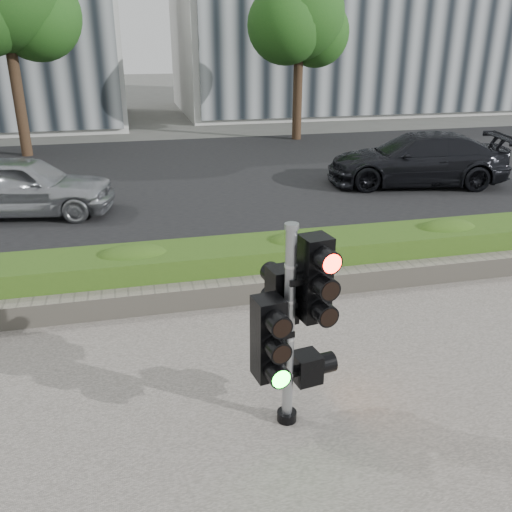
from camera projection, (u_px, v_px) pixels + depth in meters
name	position (u px, v px, depth m)	size (l,w,h in m)	color
ground	(245.00, 375.00, 6.55)	(120.00, 120.00, 0.00)	#51514C
road	(171.00, 179.00, 15.56)	(60.00, 13.00, 0.02)	black
curb	(206.00, 270.00, 9.37)	(60.00, 0.25, 0.12)	gray
stone_wall	(218.00, 293.00, 8.19)	(12.00, 0.32, 0.34)	gray
hedge	(211.00, 266.00, 8.71)	(12.00, 1.00, 0.68)	olive
tree_right	(299.00, 18.00, 20.08)	(4.10, 3.58, 6.53)	black
traffic_signal	(291.00, 317.00, 5.32)	(0.78, 0.62, 2.19)	black
car_silver	(23.00, 186.00, 12.18)	(1.60, 3.97, 1.35)	#A5A8AC
car_dark	(417.00, 159.00, 14.74)	(1.95, 4.80, 1.39)	black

